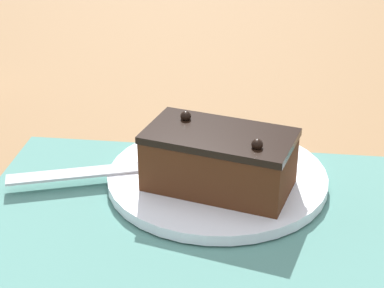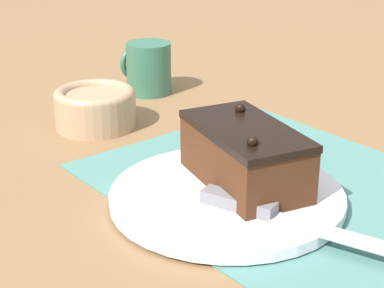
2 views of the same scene
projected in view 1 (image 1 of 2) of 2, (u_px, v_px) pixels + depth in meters
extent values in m
plane|color=olive|center=(186.00, 221.00, 0.68)|extent=(3.00, 3.00, 0.00)
cube|color=slate|center=(186.00, 219.00, 0.68)|extent=(0.46, 0.34, 0.00)
cylinder|color=white|center=(217.00, 177.00, 0.74)|extent=(0.25, 0.25, 0.01)
cube|color=#472614|center=(219.00, 163.00, 0.70)|extent=(0.17, 0.12, 0.06)
cube|color=black|center=(220.00, 136.00, 0.68)|extent=(0.17, 0.12, 0.01)
sphere|color=black|center=(186.00, 116.00, 0.71)|extent=(0.01, 0.01, 0.01)
sphere|color=black|center=(257.00, 144.00, 0.65)|extent=(0.01, 0.01, 0.01)
cube|color=slate|center=(188.00, 158.00, 0.75)|extent=(0.08, 0.04, 0.01)
cube|color=#B7BABF|center=(81.00, 173.00, 0.73)|extent=(0.17, 0.08, 0.00)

